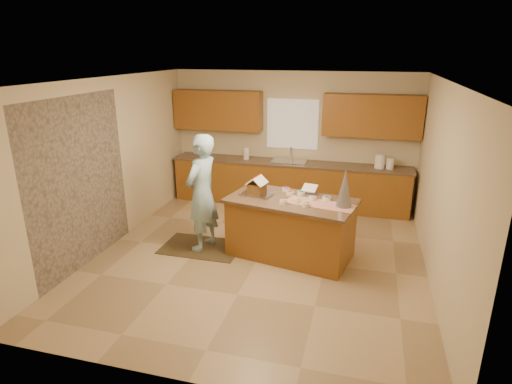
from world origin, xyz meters
TOP-DOWN VIEW (x-y plane):
  - floor at (0.00, 0.00)m, footprint 5.50×5.50m
  - ceiling at (0.00, 0.00)m, footprint 5.50×5.50m
  - wall_back at (0.00, 2.75)m, footprint 5.50×5.50m
  - wall_front at (0.00, -2.75)m, footprint 5.50×5.50m
  - wall_left at (-2.50, 0.00)m, footprint 5.50×5.50m
  - wall_right at (2.50, 0.00)m, footprint 5.50×5.50m
  - stone_accent at (-2.48, -0.80)m, footprint 0.00×2.50m
  - window_curtain at (0.00, 2.72)m, footprint 1.05×0.03m
  - back_counter_base at (0.00, 2.45)m, footprint 4.80×0.60m
  - back_counter_top at (0.00, 2.45)m, footprint 4.85×0.63m
  - upper_cabinet_left at (-1.55, 2.57)m, footprint 1.85×0.35m
  - upper_cabinet_right at (1.55, 2.57)m, footprint 1.85×0.35m
  - sink at (0.00, 2.45)m, footprint 0.70×0.45m
  - faucet at (0.00, 2.63)m, footprint 0.03×0.03m
  - island_base at (0.46, 0.18)m, footprint 1.98×1.26m
  - island_top at (0.46, 0.18)m, footprint 2.07×1.36m
  - table_runner at (0.91, 0.09)m, footprint 1.07×0.56m
  - baking_tray at (-0.10, 0.24)m, footprint 0.53×0.43m
  - cookbook at (0.69, 0.53)m, footprint 0.25×0.22m
  - tinsel_tree at (1.25, 0.07)m, footprint 0.26×0.26m
  - rug at (-1.00, 0.07)m, footprint 1.27×0.83m
  - boy at (-0.95, 0.07)m, footprint 0.59×0.77m
  - canister_a at (1.76, 2.45)m, footprint 0.17×0.17m
  - canister_b at (1.77, 2.45)m, footprint 0.19×0.19m
  - canister_c at (1.96, 2.45)m, footprint 0.15×0.15m
  - paper_towel at (-0.91, 2.45)m, footprint 0.12×0.12m
  - gingerbread_house at (-0.10, 0.24)m, footprint 0.33×0.33m
  - candy_bowls at (0.59, 0.23)m, footprint 0.80×0.73m

SIDE VIEW (x-z plane):
  - floor at x=0.00m, z-range 0.00..0.00m
  - rug at x=-1.00m, z-range 0.00..0.01m
  - back_counter_base at x=0.00m, z-range 0.00..0.88m
  - island_base at x=0.46m, z-range 0.00..0.89m
  - sink at x=0.00m, z-range 0.83..0.95m
  - back_counter_top at x=0.00m, z-range 0.88..0.92m
  - island_top at x=0.46m, z-range 0.89..0.94m
  - table_runner at x=0.91m, z-range 0.94..0.94m
  - baking_tray at x=-0.10m, z-range 0.94..0.96m
  - boy at x=-0.95m, z-range 0.01..1.89m
  - candy_bowls at x=0.59m, z-range 0.94..0.99m
  - canister_c at x=1.96m, z-range 0.92..1.13m
  - cookbook at x=0.69m, z-range 0.98..1.07m
  - canister_a at x=1.76m, z-range 0.92..1.15m
  - paper_towel at x=-0.91m, z-range 0.92..1.17m
  - canister_b at x=1.77m, z-range 0.92..1.19m
  - faucet at x=0.00m, z-range 0.92..1.20m
  - gingerbread_house at x=-0.10m, z-range 0.92..1.21m
  - tinsel_tree at x=1.25m, z-range 0.94..1.49m
  - stone_accent at x=-2.48m, z-range 0.00..2.50m
  - wall_back at x=0.00m, z-range 1.35..1.35m
  - wall_front at x=0.00m, z-range 1.35..1.35m
  - wall_left at x=-2.50m, z-range 1.35..1.35m
  - wall_right at x=2.50m, z-range 1.35..1.35m
  - window_curtain at x=0.00m, z-range 1.15..2.15m
  - upper_cabinet_left at x=-1.55m, z-range 1.50..2.30m
  - upper_cabinet_right at x=1.55m, z-range 1.50..2.30m
  - ceiling at x=0.00m, z-range 2.70..2.70m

